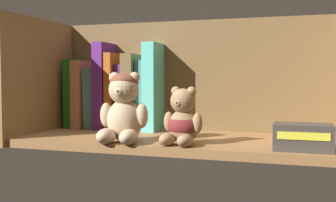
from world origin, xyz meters
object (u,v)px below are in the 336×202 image
book_2 (97,98)px  book_1 (86,94)px  teddy_bear_smaller (183,122)px  book_3 (108,86)px  teddy_bear_larger (123,109)px  book_6 (135,92)px  small_product_box (303,137)px  book_0 (77,93)px  book_4 (117,91)px  book_7 (145,95)px  book_8 (156,87)px  book_5 (125,97)px

book_2 → book_1: bearing=180.0°
book_1 → book_2: (3.47, 0.00, -1.24)cm
book_2 → teddy_bear_smaller: (32.81, -22.51, -3.61)cm
book_3 → teddy_bear_larger: bearing=-56.7°
book_6 → small_product_box: bearing=-25.9°
book_1 → book_0: bearing=180.0°
book_4 → book_3: bearing=180.0°
teddy_bear_smaller → small_product_box: teddy_bear_smaller is taller
book_1 → teddy_bear_smaller: size_ratio=1.54×
book_7 → small_product_box: (42.95, -22.34, -7.12)cm
book_6 → small_product_box: (46.08, -22.34, -8.03)cm
book_0 → book_1: 3.32cm
book_0 → book_8: book_8 is taller
book_2 → teddy_bear_larger: book_2 is taller
book_3 → book_4: size_ratio=1.14×
book_1 → book_6: size_ratio=0.92×
book_2 → book_7: book_7 is taller
book_4 → teddy_bear_smaller: size_ratio=1.70×
book_0 → book_2: (6.78, 0.00, -1.44)cm
book_3 → small_product_box: bearing=-22.2°
book_8 → teddy_bear_smaller: book_8 is taller
book_0 → book_8: (25.33, 0.00, 2.13)cm
book_5 → book_2: bearing=180.0°
book_3 → book_7: bearing=0.0°
book_6 → book_7: book_6 is taller
book_1 → teddy_bear_smaller: book_1 is taller
book_0 → book_7: 22.09cm
book_5 → teddy_bear_larger: book_5 is taller
book_1 → book_4: book_4 is taller
book_8 → teddy_bear_smaller: size_ratio=1.90×
book_0 → book_7: size_ratio=1.03×
book_4 → book_5: 2.98cm
book_7 → book_5: bearing=180.0°
book_0 → small_product_box: bearing=-19.0°
book_1 → book_2: bearing=0.0°
book_4 → book_1: bearing=180.0°
book_1 → teddy_bear_larger: bearing=-46.1°
book_2 → book_3: size_ratio=0.70×
book_0 → teddy_bear_smaller: size_ratio=1.57×
teddy_bear_smaller → small_product_box: size_ratio=1.10×
book_3 → small_product_box: 59.84cm
book_0 → teddy_bear_smaller: bearing=-29.6°
book_4 → teddy_bear_larger: (12.25, -23.15, -3.26)cm
book_1 → small_product_box: 66.04cm
book_7 → book_3: bearing=180.0°
book_1 → book_2: size_ratio=1.14×
book_8 → teddy_bear_smaller: bearing=-57.6°
book_8 → teddy_bear_smaller: (14.26, -22.51, -7.18)cm
small_product_box → book_0: bearing=161.0°
book_0 → book_2: 6.93cm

